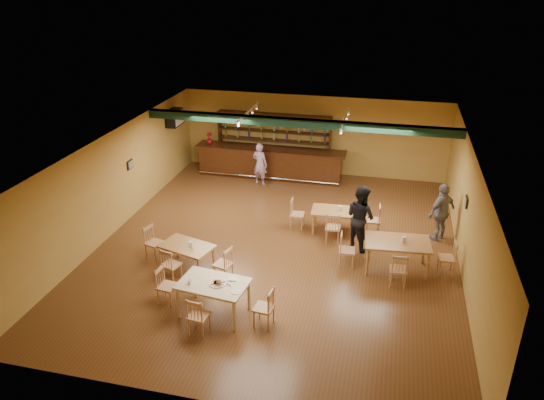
% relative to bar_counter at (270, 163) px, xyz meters
% --- Properties ---
extents(floor, '(12.00, 12.00, 0.00)m').
position_rel_bar_counter_xyz_m(floor, '(1.47, -5.15, -0.56)').
color(floor, brown).
rests_on(floor, ground).
extents(ceiling_beam, '(10.00, 0.30, 0.25)m').
position_rel_bar_counter_xyz_m(ceiling_beam, '(1.47, -2.35, 2.31)').
color(ceiling_beam, black).
rests_on(ceiling_beam, ceiling).
extents(track_rail_left, '(0.05, 2.50, 0.05)m').
position_rel_bar_counter_xyz_m(track_rail_left, '(-0.33, -1.75, 2.38)').
color(track_rail_left, white).
rests_on(track_rail_left, ceiling).
extents(track_rail_right, '(0.05, 2.50, 0.05)m').
position_rel_bar_counter_xyz_m(track_rail_right, '(2.87, -1.75, 2.38)').
color(track_rail_right, white).
rests_on(track_rail_right, ceiling).
extents(ac_unit, '(0.34, 0.70, 0.48)m').
position_rel_bar_counter_xyz_m(ac_unit, '(-3.33, -0.95, 1.79)').
color(ac_unit, white).
rests_on(ac_unit, wall_left).
extents(picture_left, '(0.04, 0.34, 0.28)m').
position_rel_bar_counter_xyz_m(picture_left, '(-3.50, -4.15, 1.14)').
color(picture_left, black).
rests_on(picture_left, wall_left).
extents(picture_right, '(0.04, 0.34, 0.28)m').
position_rel_bar_counter_xyz_m(picture_right, '(6.44, -4.65, 1.14)').
color(picture_right, black).
rests_on(picture_right, wall_right).
extents(bar_counter, '(5.67, 0.85, 1.13)m').
position_rel_bar_counter_xyz_m(bar_counter, '(0.00, 0.00, 0.00)').
color(bar_counter, '#371A0B').
rests_on(bar_counter, ground).
extents(back_bar_hutch, '(4.39, 0.40, 2.28)m').
position_rel_bar_counter_xyz_m(back_bar_hutch, '(0.00, 0.63, 0.57)').
color(back_bar_hutch, '#371A0B').
rests_on(back_bar_hutch, ground).
extents(poinsettia, '(0.31, 0.31, 0.43)m').
position_rel_bar_counter_xyz_m(poinsettia, '(-2.38, 0.00, 0.78)').
color(poinsettia, '#B7101D').
rests_on(poinsettia, bar_counter).
extents(dining_table_b, '(1.42, 0.90, 0.69)m').
position_rel_bar_counter_xyz_m(dining_table_b, '(2.93, -3.85, -0.22)').
color(dining_table_b, '#A97B3C').
rests_on(dining_table_b, ground).
extents(dining_table_c, '(1.55, 1.17, 0.69)m').
position_rel_bar_counter_xyz_m(dining_table_c, '(-0.59, -6.87, -0.22)').
color(dining_table_c, '#A97B3C').
rests_on(dining_table_c, ground).
extents(dining_table_d, '(1.75, 1.14, 0.84)m').
position_rel_bar_counter_xyz_m(dining_table_d, '(4.78, -5.65, -0.15)').
color(dining_table_d, '#A97B3C').
rests_on(dining_table_d, ground).
extents(near_table, '(1.66, 1.17, 0.83)m').
position_rel_bar_counter_xyz_m(near_table, '(0.74, -8.57, -0.15)').
color(near_table, '#CFB08B').
rests_on(near_table, ground).
extents(pizza_tray, '(0.40, 0.40, 0.01)m').
position_rel_bar_counter_xyz_m(pizza_tray, '(0.85, -8.57, 0.27)').
color(pizza_tray, silver).
rests_on(pizza_tray, near_table).
extents(parmesan_shaker, '(0.08, 0.08, 0.11)m').
position_rel_bar_counter_xyz_m(parmesan_shaker, '(0.24, -8.74, 0.32)').
color(parmesan_shaker, '#EAE5C6').
rests_on(parmesan_shaker, near_table).
extents(napkin_stack, '(0.22, 0.18, 0.03)m').
position_rel_bar_counter_xyz_m(napkin_stack, '(1.13, -8.35, 0.28)').
color(napkin_stack, white).
rests_on(napkin_stack, near_table).
extents(pizza_server, '(0.32, 0.25, 0.00)m').
position_rel_bar_counter_xyz_m(pizza_server, '(1.02, -8.52, 0.28)').
color(pizza_server, silver).
rests_on(pizza_server, pizza_tray).
extents(side_plate, '(0.24, 0.24, 0.01)m').
position_rel_bar_counter_xyz_m(side_plate, '(1.35, -8.80, 0.27)').
color(side_plate, white).
rests_on(side_plate, near_table).
extents(patron_bar, '(0.65, 0.50, 1.57)m').
position_rel_bar_counter_xyz_m(patron_bar, '(-0.19, -0.83, 0.22)').
color(patron_bar, '#81499E').
rests_on(patron_bar, ground).
extents(patron_right_a, '(1.16, 1.14, 1.88)m').
position_rel_bar_counter_xyz_m(patron_right_a, '(3.73, -4.65, 0.37)').
color(patron_right_a, black).
rests_on(patron_right_a, ground).
extents(patron_right_b, '(1.02, 1.04, 1.75)m').
position_rel_bar_counter_xyz_m(patron_right_b, '(5.98, -3.65, 0.31)').
color(patron_right_b, gray).
rests_on(patron_right_b, ground).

